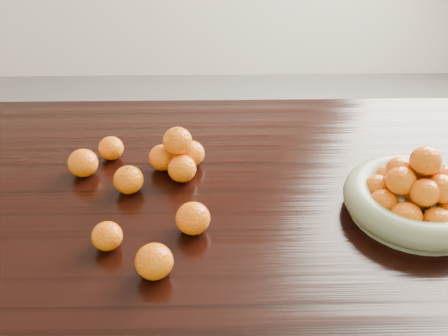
{
  "coord_description": "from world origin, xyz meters",
  "views": [
    {
      "loc": [
        -0.04,
        -0.95,
        1.44
      ],
      "look_at": [
        -0.03,
        -0.02,
        0.83
      ],
      "focal_mm": 40.0,
      "sensor_mm": 36.0,
      "label": 1
    }
  ],
  "objects_px": {
    "dining_table": "(234,221)",
    "loose_orange_0": "(128,180)",
    "orange_pyramid": "(178,155)",
    "fruit_bowl": "(417,196)"
  },
  "relations": [
    {
      "from": "dining_table",
      "to": "loose_orange_0",
      "type": "distance_m",
      "value": 0.28
    },
    {
      "from": "orange_pyramid",
      "to": "loose_orange_0",
      "type": "bearing_deg",
      "value": -142.64
    },
    {
      "from": "dining_table",
      "to": "loose_orange_0",
      "type": "bearing_deg",
      "value": 178.6
    },
    {
      "from": "dining_table",
      "to": "orange_pyramid",
      "type": "xyz_separation_m",
      "value": [
        -0.14,
        0.09,
        0.14
      ]
    },
    {
      "from": "orange_pyramid",
      "to": "loose_orange_0",
      "type": "height_order",
      "value": "orange_pyramid"
    },
    {
      "from": "fruit_bowl",
      "to": "dining_table",
      "type": "bearing_deg",
      "value": 167.59
    },
    {
      "from": "fruit_bowl",
      "to": "loose_orange_0",
      "type": "xyz_separation_m",
      "value": [
        -0.64,
        0.09,
        -0.01
      ]
    },
    {
      "from": "dining_table",
      "to": "orange_pyramid",
      "type": "relative_size",
      "value": 14.33
    },
    {
      "from": "fruit_bowl",
      "to": "orange_pyramid",
      "type": "bearing_deg",
      "value": 161.44
    },
    {
      "from": "loose_orange_0",
      "to": "orange_pyramid",
      "type": "bearing_deg",
      "value": 37.36
    }
  ]
}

